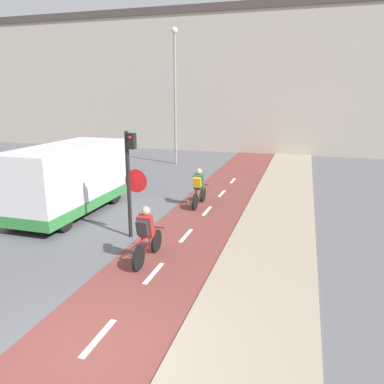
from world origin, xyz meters
TOP-DOWN VIEW (x-y plane):
  - ground_plane at (0.00, 0.00)m, footprint 120.00×120.00m
  - bike_lane at (0.00, 0.01)m, footprint 2.57×60.00m
  - building_row_background at (0.00, 24.40)m, footprint 60.00×5.20m
  - traffic_light_pole at (-1.47, 5.01)m, footprint 0.67×0.25m
  - street_lamp_far at (-4.14, 16.55)m, footprint 0.36×0.36m
  - cyclist_near at (-0.42, 3.58)m, footprint 0.46×1.75m
  - cyclist_far at (-0.46, 8.53)m, footprint 0.46×1.71m
  - van at (-4.56, 6.41)m, footprint 1.97×4.87m

SIDE VIEW (x-z plane):
  - ground_plane at x=0.00m, z-range 0.00..0.00m
  - bike_lane at x=0.00m, z-range 0.00..0.02m
  - cyclist_far at x=-0.46m, z-range -0.02..1.42m
  - cyclist_near at x=-0.42m, z-range -0.02..1.42m
  - van at x=-4.56m, z-range -0.02..2.38m
  - traffic_light_pole at x=-1.47m, z-range 0.37..3.47m
  - street_lamp_far at x=-4.14m, z-range 0.78..8.40m
  - building_row_background at x=0.00m, z-range 0.01..9.88m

